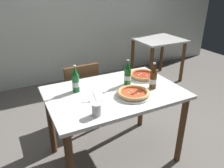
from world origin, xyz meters
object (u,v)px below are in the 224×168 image
Objects in this scene: dining_table_background at (158,48)px; dining_table_main at (114,102)px; beer_bottle_right at (76,81)px; paper_cup at (97,109)px; chair_behind_table at (80,93)px; napkin_with_cutlery at (93,97)px; beer_bottle_left at (153,78)px; pizza_marinara_far at (143,76)px; beer_bottle_center at (128,74)px; pizza_margherita_near at (133,93)px.

dining_table_main is at bearing -138.08° from dining_table_background.
beer_bottle_right reaches higher than paper_cup.
napkin_with_cutlery is at bearing 80.56° from chair_behind_table.
beer_bottle_right is (-0.65, 0.25, 0.00)m from beer_bottle_left.
beer_bottle_center is at bearing -161.81° from pizza_marinara_far.
beer_bottle_right reaches higher than pizza_marinara_far.
beer_bottle_right is at bearing 179.71° from pizza_marinara_far.
dining_table_main is at bearing -26.39° from beer_bottle_right.
dining_table_main is 4.86× the size of beer_bottle_right.
napkin_with_cutlery reaches higher than dining_table_background.
dining_table_main is 2.16m from dining_table_background.
chair_behind_table is at bearing 80.01° from paper_cup.
beer_bottle_left and beer_bottle_center have the same top height.
beer_bottle_center is at bearing 37.63° from paper_cup.
beer_bottle_right is (-1.92, -1.29, 0.26)m from dining_table_background.
chair_behind_table is at bearing 82.68° from napkin_with_cutlery.
dining_table_background is at bearing 34.03° from beer_bottle_right.
pizza_margherita_near is 0.26m from beer_bottle_left.
dining_table_main is 5.14× the size of napkin_with_cutlery.
pizza_margherita_near is (0.11, -0.15, 0.14)m from dining_table_main.
napkin_with_cutlery is 0.29m from paper_cup.
beer_bottle_left reaches higher than pizza_marinara_far.
beer_bottle_left is at bearing -21.31° from beer_bottle_right.
beer_bottle_center is at bearing 12.55° from napkin_with_cutlery.
beer_bottle_right is at bearing 153.61° from dining_table_main.
napkin_with_cutlery is (-0.56, 0.09, -0.10)m from beer_bottle_left.
pizza_marinara_far is at bearing 137.31° from chair_behind_table.
beer_bottle_left is (0.24, 0.05, 0.08)m from pizza_margherita_near.
beer_bottle_center is 2.60× the size of paper_cup.
beer_bottle_left is 0.57m from napkin_with_cutlery.
dining_table_background is at bearing 47.09° from pizza_marinara_far.
dining_table_main is 0.44m from paper_cup.
beer_bottle_center reaches higher than chair_behind_table.
pizza_margherita_near is 1.01× the size of pizza_marinara_far.
beer_bottle_center reaches higher than dining_table_main.
pizza_marinara_far is (0.30, 0.30, 0.00)m from pizza_margherita_near.
beer_bottle_left is (0.48, -0.71, 0.37)m from chair_behind_table.
beer_bottle_left is (-0.06, -0.25, 0.08)m from pizza_marinara_far.
dining_table_background is at bearing 42.33° from paper_cup.
beer_bottle_left reaches higher than paper_cup.
beer_bottle_right is (-0.31, 0.15, 0.22)m from dining_table_main.
pizza_marinara_far is 3.19× the size of paper_cup.
paper_cup is at bearing -142.37° from beer_bottle_center.
dining_table_main is 0.64m from chair_behind_table.
dining_table_main is 0.42m from beer_bottle_left.
beer_bottle_left and beer_bottle_right have the same top height.
beer_bottle_right is 0.21m from napkin_with_cutlery.
chair_behind_table reaches higher than napkin_with_cutlery.
chair_behind_table is 1.06× the size of dining_table_background.
chair_behind_table reaches higher than paper_cup.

